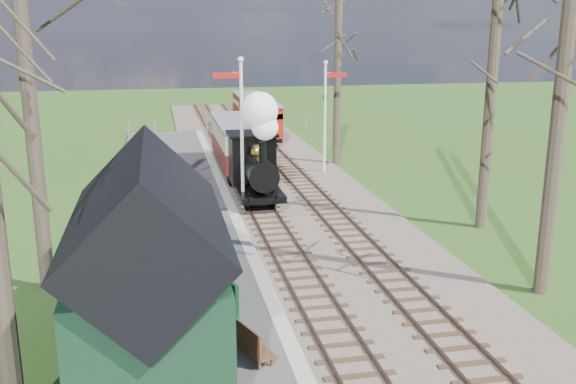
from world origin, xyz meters
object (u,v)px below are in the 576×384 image
Objects in this scene: semaphore_near at (240,123)px; red_carriage_b at (250,110)px; red_carriage_a at (262,121)px; bench at (248,341)px; locomotive at (256,154)px; semaphore_far at (326,108)px; sign_board at (231,303)px; station_shed at (150,271)px; coach at (238,143)px; person at (214,316)px.

red_carriage_b is (3.37, 20.88, -2.17)m from semaphore_near.
red_carriage_a is 28.18m from bench.
red_carriage_a is at bearing 79.84° from locomotive.
semaphore_far is 18.31m from sign_board.
red_carriage_a is 4.01× the size of sign_board.
coach is (4.30, 18.88, -0.68)m from station_shed.
semaphore_near is 11.28m from sign_board.
bench is (0.20, -1.56, -0.23)m from sign_board.
bench is (-2.23, -13.17, -1.59)m from locomotive.
semaphore_near is at bearing -96.38° from coach.
coach is at bearing 83.34° from bench.
locomotive is at bearing 71.51° from station_shed.
person is (-5.50, -26.79, -0.64)m from red_carriage_a.
red_carriage_a is (6.90, 27.38, -0.82)m from station_shed.
red_carriage_a is 4.05× the size of person.
red_carriage_b is (-1.77, 14.88, -1.90)m from semaphore_far.
coach is at bearing 82.12° from sign_board.
semaphore_near reaches higher than bench.
locomotive is at bearing -97.41° from red_carriage_b.
bench is at bearing -141.37° from person.
sign_board is at bearing 33.01° from station_shed.
bench is (-4.85, -27.74, -0.87)m from red_carriage_a.
coach is at bearing 77.18° from station_shed.
locomotive is 3.88× the size of person.
bench is at bearing -10.01° from station_shed.
red_carriage_a is (2.60, 8.50, -0.13)m from coach.
sign_board is at bearing -99.05° from red_carriage_b.
sign_board is 1.01× the size of person.
semaphore_near is 4.21× the size of bench.
red_carriage_a is at bearing 100.71° from semaphore_far.
locomotive is at bearing -90.11° from coach.
locomotive reaches higher than coach.
semaphore_near reaches higher than coach.
red_carriage_a is 26.67m from sign_board.
person is at bearing -126.59° from sign_board.
sign_board reaches higher than bench.
station_shed is 1.28× the size of red_carriage_b.
locomotive is 0.96× the size of red_carriage_a.
station_shed is at bearing -146.99° from sign_board.
station_shed is 13.51m from locomotive.
semaphore_near reaches higher than red_carriage_a.
bench is at bearing -98.29° from red_carriage_b.
red_carriage_a is 27.36m from person.
coach is (-4.37, 0.88, -1.76)m from semaphore_far.
semaphore_far is (5.14, 6.00, -0.27)m from semaphore_near.
semaphore_far is at bearing -83.20° from red_carriage_b.
station_shed is 33.61m from red_carriage_b.
station_shed is 4.26× the size of bench.
semaphore_near is 1.26× the size of red_carriage_b.
semaphore_far is 9.73m from red_carriage_a.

